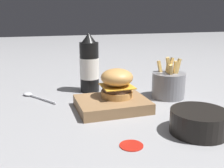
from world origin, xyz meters
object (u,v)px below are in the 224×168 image
serving_board (112,104)px  fries_basket (168,85)px  burger (117,83)px  ketchup_bottle (89,66)px  side_bowl (199,121)px  spoon (33,96)px

serving_board → fries_basket: (0.23, 0.06, 0.03)m
serving_board → burger: (0.02, 0.02, 0.06)m
burger → ketchup_bottle: size_ratio=0.46×
ketchup_bottle → serving_board: bearing=-84.3°
burger → side_bowl: burger is taller
serving_board → spoon: (-0.24, 0.21, -0.01)m
serving_board → spoon: serving_board is taller
side_bowl → spoon: side_bowl is taller
serving_board → fries_basket: 0.24m
serving_board → ketchup_bottle: (-0.02, 0.22, 0.09)m
serving_board → fries_basket: fries_basket is taller
fries_basket → side_bowl: bearing=-104.4°
serving_board → burger: burger is taller
burger → side_bowl: size_ratio=0.71×
fries_basket → spoon: (-0.48, 0.15, -0.04)m
burger → side_bowl: 0.29m
serving_board → spoon: 0.32m
fries_basket → side_bowl: 0.30m
serving_board → spoon: bearing=139.2°
side_bowl → burger: bearing=118.9°
fries_basket → spoon: 0.50m
ketchup_bottle → side_bowl: (0.18, -0.45, -0.07)m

